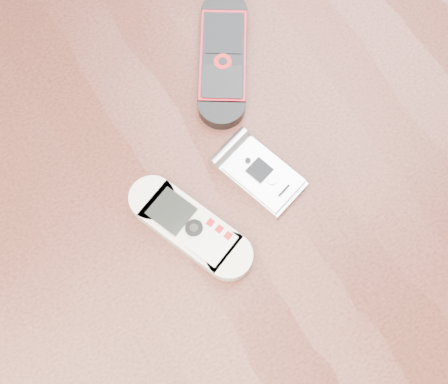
{
  "coord_description": "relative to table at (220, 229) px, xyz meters",
  "views": [
    {
      "loc": [
        -0.1,
        -0.18,
        1.32
      ],
      "look_at": [
        0.01,
        0.0,
        0.76
      ],
      "focal_mm": 50.0,
      "sensor_mm": 36.0,
      "label": 1
    }
  ],
  "objects": [
    {
      "name": "ground",
      "position": [
        0.0,
        0.0,
        -0.64
      ],
      "size": [
        4.0,
        4.0,
        0.0
      ],
      "primitive_type": "plane",
      "color": "#472B19",
      "rests_on": "ground"
    },
    {
      "name": "table",
      "position": [
        0.0,
        0.0,
        0.0
      ],
      "size": [
        1.2,
        0.8,
        0.75
      ],
      "color": "black",
      "rests_on": "ground"
    },
    {
      "name": "nokia_white",
      "position": [
        -0.04,
        -0.01,
        0.11
      ],
      "size": [
        0.09,
        0.14,
        0.02
      ],
      "primitive_type": "cube",
      "rotation": [
        0.0,
        0.0,
        0.39
      ],
      "color": "silver",
      "rests_on": "table"
    },
    {
      "name": "nokia_black_red",
      "position": [
        0.08,
        0.13,
        0.11
      ],
      "size": [
        0.12,
        0.16,
        0.02
      ],
      "primitive_type": "cube",
      "rotation": [
        0.0,
        0.0,
        -0.56
      ],
      "color": "black",
      "rests_on": "table"
    },
    {
      "name": "motorola_razr",
      "position": [
        0.05,
        -0.0,
        0.11
      ],
      "size": [
        0.07,
        0.1,
        0.01
      ],
      "primitive_type": "cube",
      "rotation": [
        0.0,
        0.0,
        0.3
      ],
      "color": "silver",
      "rests_on": "table"
    }
  ]
}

